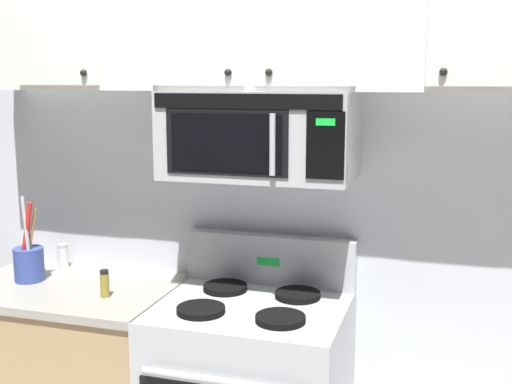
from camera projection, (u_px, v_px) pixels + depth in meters
back_wall at (276, 181)px, 2.84m from camera, size 5.20×0.10×2.70m
over_range_microwave at (260, 135)px, 2.56m from camera, size 0.76×0.43×0.35m
upper_cabinets at (262, 20)px, 2.51m from camera, size 2.50×0.36×0.55m
counter_segment at (76, 379)px, 2.90m from camera, size 0.93×0.65×0.90m
utensil_crock_blue at (29, 260)px, 2.86m from camera, size 0.13×0.13×0.39m
salt_shaker at (63, 256)px, 3.07m from camera, size 0.05×0.05×0.11m
spice_jar at (105, 284)px, 2.65m from camera, size 0.04×0.04×0.12m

